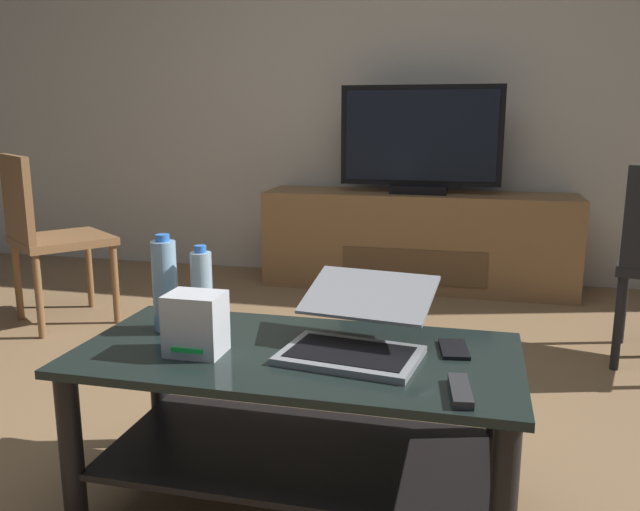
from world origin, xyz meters
The scene contains 12 objects.
ground_plane centered at (0.00, 0.00, 0.00)m, with size 7.68×7.68×0.00m, color olive.
back_wall centered at (0.00, 2.53, 1.40)m, with size 6.40×0.12×2.80m, color beige.
coffee_table centered at (0.10, -0.26, 0.31)m, with size 1.16×0.57×0.46m.
media_cabinet centered at (0.19, 2.21, 0.30)m, with size 1.92×0.45×0.60m.
television centered at (0.19, 2.19, 0.91)m, with size 0.98×0.20×0.65m.
side_chair centered at (-1.58, 0.99, 0.50)m, with size 0.62×0.62×0.88m.
laptop centered at (0.25, -0.23, 0.52)m, with size 0.39×0.43×0.17m.
router_box centered at (-0.15, -0.35, 0.54)m, with size 0.14×0.12×0.16m.
water_bottle_near centered at (-0.21, -0.18, 0.58)m, with size 0.06×0.06×0.25m.
water_bottle_far centered at (-0.32, -0.18, 0.59)m, with size 0.07×0.07×0.28m.
cell_phone centered at (0.50, -0.17, 0.46)m, with size 0.07×0.14×0.01m, color black.
tv_remote centered at (0.53, -0.45, 0.47)m, with size 0.04×0.16×0.02m, color #2D2D30.
Camera 1 is at (0.54, -1.83, 1.06)m, focal length 36.42 mm.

